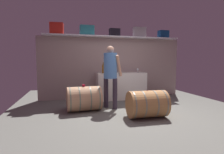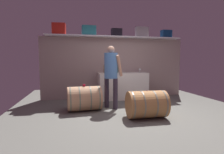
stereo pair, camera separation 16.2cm
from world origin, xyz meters
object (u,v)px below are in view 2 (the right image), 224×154
at_px(work_cabinet, 123,86).
at_px(toolcase_red, 59,29).
at_px(wine_glass, 140,70).
at_px(wine_barrel_near, 84,98).
at_px(wine_barrel_far, 147,104).
at_px(winemaker_pouring, 111,70).
at_px(toolcase_black, 117,33).
at_px(wine_bottle_green, 117,69).
at_px(tasting_cup, 84,85).
at_px(toolcase_teal, 89,31).
at_px(toolcase_navy, 166,34).
at_px(wine_bottle_amber, 105,68).
at_px(toolcase_grey, 142,32).

bearing_deg(work_cabinet, toolcase_red, 174.51).
xyz_separation_m(wine_glass, wine_barrel_near, (-1.84, -1.04, -0.65)).
xyz_separation_m(work_cabinet, wine_barrel_far, (-0.02, -1.99, -0.13)).
bearing_deg(work_cabinet, winemaker_pouring, -120.18).
bearing_deg(toolcase_black, wine_barrel_near, -133.53).
bearing_deg(work_cabinet, wine_barrel_far, -90.54).
xyz_separation_m(wine_bottle_green, tasting_cup, (-1.10, -1.08, -0.34)).
xyz_separation_m(toolcase_teal, toolcase_navy, (2.65, 0.00, -0.02)).
relative_size(toolcase_black, toolcase_navy, 0.99).
height_order(wine_bottle_green, winemaker_pouring, winemaker_pouring).
bearing_deg(wine_barrel_near, tasting_cup, 176.15).
bearing_deg(wine_glass, toolcase_navy, 14.74).
xyz_separation_m(toolcase_teal, wine_barrel_near, (-0.24, -1.32, -1.87)).
distance_m(wine_bottle_green, wine_bottle_amber, 0.39).
distance_m(wine_barrel_near, wine_barrel_far, 1.55).
height_order(toolcase_teal, winemaker_pouring, toolcase_teal).
bearing_deg(toolcase_black, work_cabinet, -51.30).
bearing_deg(wine_barrel_far, toolcase_grey, 73.43).
relative_size(work_cabinet, wine_glass, 11.04).
distance_m(toolcase_grey, wine_barrel_far, 2.98).
distance_m(work_cabinet, wine_bottle_green, 0.59).
relative_size(wine_glass, wine_barrel_near, 0.17).
height_order(toolcase_black, toolcase_grey, toolcase_grey).
bearing_deg(work_cabinet, toolcase_grey, 15.02).
relative_size(toolcase_grey, wine_barrel_near, 0.49).
bearing_deg(wine_bottle_amber, tasting_cup, -123.74).
xyz_separation_m(toolcase_grey, wine_bottle_amber, (-1.30, -0.26, -1.19)).
bearing_deg(toolcase_grey, tasting_cup, -146.43).
distance_m(toolcase_teal, wine_glass, 2.03).
bearing_deg(toolcase_navy, winemaker_pouring, -152.61).
relative_size(wine_bottle_amber, tasting_cup, 4.92).
xyz_separation_m(wine_barrel_near, tasting_cup, (-0.00, -0.00, 0.33)).
bearing_deg(work_cabinet, wine_bottle_amber, -173.58).
bearing_deg(toolcase_navy, wine_glass, -167.11).
bearing_deg(tasting_cup, toolcase_red, 116.21).
distance_m(toolcase_red, winemaker_pouring, 2.19).
bearing_deg(wine_glass, toolcase_black, 158.57).
distance_m(wine_glass, wine_barrel_far, 2.09).
relative_size(toolcase_red, wine_barrel_far, 0.45).
height_order(toolcase_navy, wine_barrel_far, toolcase_navy).
relative_size(work_cabinet, wine_barrel_far, 1.88).
bearing_deg(toolcase_navy, toolcase_grey, 178.16).
distance_m(toolcase_navy, wine_bottle_green, 2.16).
height_order(toolcase_red, work_cabinet, toolcase_red).
xyz_separation_m(work_cabinet, wine_bottle_green, (-0.21, -0.06, 0.55)).
distance_m(wine_bottle_amber, wine_glass, 1.14).
bearing_deg(toolcase_red, winemaker_pouring, -37.78).
height_order(work_cabinet, tasting_cup, work_cabinet).
bearing_deg(wine_bottle_green, winemaker_pouring, -112.11).
bearing_deg(toolcase_teal, tasting_cup, -102.40).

